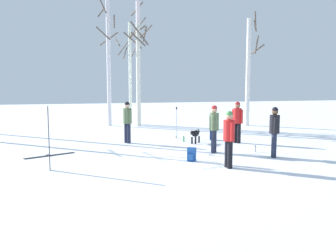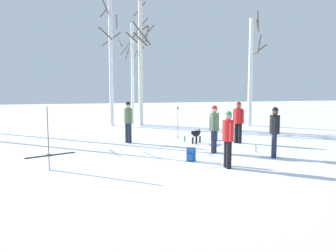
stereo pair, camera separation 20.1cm
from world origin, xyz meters
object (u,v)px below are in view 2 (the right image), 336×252
ski_pair_lying_0 (50,155)px  birch_tree_4 (141,72)px  person_2 (228,136)px  water_bottle_0 (185,139)px  dog (196,134)px  backpack_0 (214,135)px  person_3 (128,119)px  person_4 (238,119)px  birch_tree_3 (132,70)px  water_bottle_1 (256,149)px  birch_tree_5 (141,62)px  person_0 (214,126)px  person_1 (275,129)px  ski_poles_0 (178,122)px  ski_pair_planted_0 (48,138)px  backpack_1 (191,155)px  birch_tree_2 (111,59)px  birch_tree_6 (251,70)px

ski_pair_lying_0 → birch_tree_4: birch_tree_4 is taller
person_2 → water_bottle_0: person_2 is taller
dog → backpack_0: dog is taller
person_3 → person_4: same height
person_3 → birch_tree_4: size_ratio=0.30×
ski_pair_lying_0 → birch_tree_3: bearing=66.0°
water_bottle_1 → birch_tree_5: birch_tree_5 is taller
water_bottle_0 → backpack_0: bearing=6.7°
person_0 → birch_tree_3: 9.62m
person_2 → backpack_0: person_2 is taller
ski_pair_lying_0 → person_1: bearing=-13.8°
backpack_0 → birch_tree_3: 7.58m
dog → ski_poles_0: ski_poles_0 is taller
water_bottle_0 → ski_pair_planted_0: bearing=-140.6°
person_0 → dog: bearing=92.6°
dog → birch_tree_5: 7.92m
birch_tree_3 → person_0: bearing=-78.1°
ski_pair_lying_0 → birch_tree_5: 10.21m
backpack_0 → birch_tree_4: 6.72m
ski_poles_0 → person_2: bearing=-87.9°
ski_pair_lying_0 → backpack_1: size_ratio=3.80×
person_1 → ski_poles_0: size_ratio=1.22×
ski_poles_0 → water_bottle_1: 4.26m
ski_pair_planted_0 → backpack_1: (4.38, 0.37, -0.72)m
person_1 → person_3: (-4.54, 3.96, 0.00)m
person_2 → birch_tree_2: 11.96m
person_3 → birch_tree_3: birch_tree_3 is taller
water_bottle_0 → birch_tree_6: birch_tree_6 is taller
person_4 → person_1: bearing=-88.2°
person_0 → water_bottle_0: bearing=99.5°
birch_tree_4 → person_1: bearing=-71.0°
person_1 → ski_poles_0: person_1 is taller
ski_pair_planted_0 → birch_tree_3: (3.61, 10.75, 2.18)m
water_bottle_0 → birch_tree_5: birch_tree_5 is taller
water_bottle_0 → birch_tree_3: 7.37m
backpack_1 → water_bottle_1: size_ratio=1.84×
person_0 → birch_tree_2: bearing=109.4°
birch_tree_6 → backpack_0: bearing=-127.9°
person_2 → person_4: bearing=64.9°
ski_pair_lying_0 → person_3: bearing=36.1°
backpack_0 → birch_tree_6: bearing=52.1°
backpack_1 → water_bottle_0: backpack_1 is taller
ski_pair_lying_0 → ski_poles_0: ski_poles_0 is taller
person_2 → birch_tree_3: size_ratio=0.28×
person_2 → ski_pair_planted_0: ski_pair_planted_0 is taller
person_4 → person_3: bearing=168.3°
person_0 → ski_pair_planted_0: (-5.54, -1.57, -0.05)m
person_0 → person_3: (-2.80, 2.78, 0.00)m
ski_pair_lying_0 → water_bottle_1: bearing=-6.4°
person_4 → water_bottle_0: bearing=159.8°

